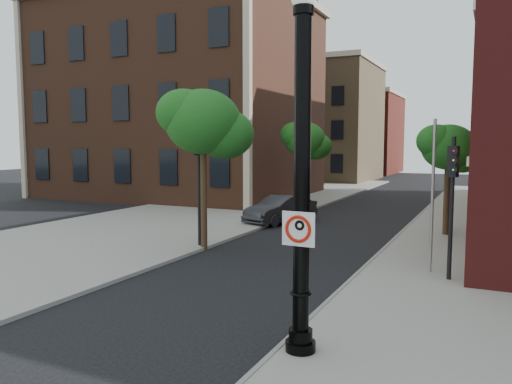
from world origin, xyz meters
The scene contains 16 objects.
ground centered at (0.00, 0.00, 0.00)m, with size 120.00×120.00×0.00m, color black.
sidewalk_right centered at (6.00, 10.00, 0.06)m, with size 8.00×60.00×0.12m, color gray.
sidewalk_left centered at (-9.00, 18.00, 0.06)m, with size 10.00×50.00×0.12m, color gray.
curb_edge centered at (2.05, 10.00, 0.07)m, with size 0.10×60.00×0.14m, color gray.
victorian_building centered at (-16.00, 23.97, 8.74)m, with size 18.60×14.60×17.95m.
bg_building_tan_a centered at (-12.00, 44.00, 6.00)m, with size 12.00×12.00×12.00m, color olive.
bg_building_red centered at (-12.00, 58.00, 5.00)m, with size 12.00×12.00×10.00m, color maroon.
lamppost centered at (2.48, 0.24, 3.12)m, with size 0.57×0.57×6.75m.
no_parking_sign centered at (2.49, 0.07, 2.46)m, with size 0.63×0.07×0.63m.
parked_car centered at (-3.93, 14.54, 0.69)m, with size 1.45×4.17×1.37m, color #28282D.
traffic_signal_left centered at (-4.38, 7.66, 3.25)m, with size 0.38×0.43×4.83m.
traffic_signal_right centered at (4.57, 6.68, 2.81)m, with size 0.32×0.36×4.17m.
utility_pole centered at (3.98, 7.36, 2.35)m, with size 0.09×0.09×4.70m, color #999999.
street_tree_a centered at (-4.01, 7.51, 4.69)m, with size 3.30×2.98×5.94m.
street_tree_b centered at (-4.64, 19.98, 4.12)m, with size 2.90×2.62×5.22m.
street_tree_c centered at (3.86, 14.13, 3.75)m, with size 2.64×2.39×4.76m.
Camera 1 is at (5.62, -8.22, 4.00)m, focal length 35.00 mm.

